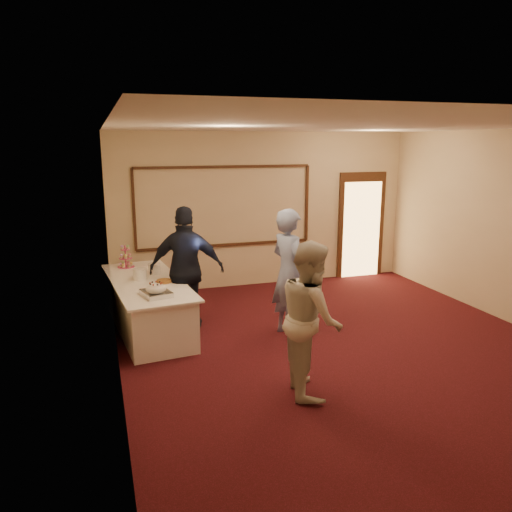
{
  "coord_description": "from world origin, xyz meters",
  "views": [
    {
      "loc": [
        -3.14,
        -5.76,
        2.8
      ],
      "look_at": [
        -0.93,
        1.11,
        1.15
      ],
      "focal_mm": 35.0,
      "sensor_mm": 36.0,
      "label": 1
    }
  ],
  "objects_px": {
    "cupcake_stand": "(126,259)",
    "pavlova_tray": "(156,290)",
    "plate_stack_b": "(154,269)",
    "woman": "(311,318)",
    "buffet_table": "(148,305)",
    "man": "(289,273)",
    "plate_stack_a": "(140,274)",
    "tart": "(164,282)",
    "guest": "(187,269)"
  },
  "relations": [
    {
      "from": "man",
      "to": "guest",
      "type": "height_order",
      "value": "guest"
    },
    {
      "from": "man",
      "to": "buffet_table",
      "type": "bearing_deg",
      "value": 50.61
    },
    {
      "from": "pavlova_tray",
      "to": "man",
      "type": "relative_size",
      "value": 0.27
    },
    {
      "from": "cupcake_stand",
      "to": "guest",
      "type": "height_order",
      "value": "guest"
    },
    {
      "from": "buffet_table",
      "to": "guest",
      "type": "xyz_separation_m",
      "value": [
        0.58,
        -0.19,
        0.56
      ]
    },
    {
      "from": "guest",
      "to": "plate_stack_b",
      "type": "bearing_deg",
      "value": -37.57
    },
    {
      "from": "pavlova_tray",
      "to": "tart",
      "type": "height_order",
      "value": "pavlova_tray"
    },
    {
      "from": "plate_stack_b",
      "to": "tart",
      "type": "xyz_separation_m",
      "value": [
        0.07,
        -0.61,
        -0.06
      ]
    },
    {
      "from": "buffet_table",
      "to": "plate_stack_b",
      "type": "height_order",
      "value": "plate_stack_b"
    },
    {
      "from": "pavlova_tray",
      "to": "woman",
      "type": "xyz_separation_m",
      "value": [
        1.51,
        -1.72,
        0.03
      ]
    },
    {
      "from": "buffet_table",
      "to": "plate_stack_b",
      "type": "xyz_separation_m",
      "value": [
        0.16,
        0.38,
        0.46
      ]
    },
    {
      "from": "buffet_table",
      "to": "woman",
      "type": "xyz_separation_m",
      "value": [
        1.57,
        -2.53,
        0.49
      ]
    },
    {
      "from": "buffet_table",
      "to": "plate_stack_b",
      "type": "bearing_deg",
      "value": 66.74
    },
    {
      "from": "plate_stack_b",
      "to": "man",
      "type": "relative_size",
      "value": 0.1
    },
    {
      "from": "buffet_table",
      "to": "cupcake_stand",
      "type": "bearing_deg",
      "value": 104.1
    },
    {
      "from": "man",
      "to": "guest",
      "type": "bearing_deg",
      "value": 48.33
    },
    {
      "from": "buffet_table",
      "to": "guest",
      "type": "bearing_deg",
      "value": -17.8
    },
    {
      "from": "plate_stack_a",
      "to": "guest",
      "type": "distance_m",
      "value": 0.72
    },
    {
      "from": "cupcake_stand",
      "to": "plate_stack_a",
      "type": "xyz_separation_m",
      "value": [
        0.16,
        -0.88,
        -0.06
      ]
    },
    {
      "from": "man",
      "to": "guest",
      "type": "relative_size",
      "value": 1.0
    },
    {
      "from": "buffet_table",
      "to": "man",
      "type": "height_order",
      "value": "man"
    },
    {
      "from": "buffet_table",
      "to": "cupcake_stand",
      "type": "relative_size",
      "value": 6.59
    },
    {
      "from": "tart",
      "to": "man",
      "type": "height_order",
      "value": "man"
    },
    {
      "from": "cupcake_stand",
      "to": "pavlova_tray",
      "type": "bearing_deg",
      "value": -80.62
    },
    {
      "from": "pavlova_tray",
      "to": "guest",
      "type": "xyz_separation_m",
      "value": [
        0.53,
        0.62,
        0.1
      ]
    },
    {
      "from": "plate_stack_a",
      "to": "man",
      "type": "xyz_separation_m",
      "value": [
        2.04,
        -0.93,
        0.09
      ]
    },
    {
      "from": "buffet_table",
      "to": "plate_stack_a",
      "type": "distance_m",
      "value": 0.48
    },
    {
      "from": "plate_stack_b",
      "to": "guest",
      "type": "distance_m",
      "value": 0.71
    },
    {
      "from": "man",
      "to": "woman",
      "type": "relative_size",
      "value": 1.08
    },
    {
      "from": "plate_stack_a",
      "to": "man",
      "type": "bearing_deg",
      "value": -24.37
    },
    {
      "from": "buffet_table",
      "to": "woman",
      "type": "height_order",
      "value": "woman"
    },
    {
      "from": "pavlova_tray",
      "to": "woman",
      "type": "height_order",
      "value": "woman"
    },
    {
      "from": "cupcake_stand",
      "to": "guest",
      "type": "distance_m",
      "value": 1.4
    },
    {
      "from": "pavlova_tray",
      "to": "man",
      "type": "height_order",
      "value": "man"
    },
    {
      "from": "cupcake_stand",
      "to": "tart",
      "type": "bearing_deg",
      "value": -68.24
    },
    {
      "from": "buffet_table",
      "to": "woman",
      "type": "distance_m",
      "value": 3.01
    },
    {
      "from": "pavlova_tray",
      "to": "plate_stack_b",
      "type": "bearing_deg",
      "value": 84.65
    },
    {
      "from": "cupcake_stand",
      "to": "plate_stack_b",
      "type": "height_order",
      "value": "cupcake_stand"
    },
    {
      "from": "plate_stack_a",
      "to": "plate_stack_b",
      "type": "bearing_deg",
      "value": 51.32
    },
    {
      "from": "buffet_table",
      "to": "guest",
      "type": "relative_size",
      "value": 1.41
    },
    {
      "from": "tart",
      "to": "guest",
      "type": "xyz_separation_m",
      "value": [
        0.35,
        0.04,
        0.15
      ]
    },
    {
      "from": "plate_stack_b",
      "to": "tart",
      "type": "relative_size",
      "value": 0.79
    },
    {
      "from": "guest",
      "to": "buffet_table",
      "type": "bearing_deg",
      "value": -1.91
    },
    {
      "from": "buffet_table",
      "to": "cupcake_stand",
      "type": "distance_m",
      "value": 1.11
    },
    {
      "from": "plate_stack_a",
      "to": "woman",
      "type": "distance_m",
      "value": 3.08
    },
    {
      "from": "pavlova_tray",
      "to": "plate_stack_a",
      "type": "relative_size",
      "value": 2.4
    },
    {
      "from": "cupcake_stand",
      "to": "plate_stack_b",
      "type": "bearing_deg",
      "value": -54.85
    },
    {
      "from": "woman",
      "to": "guest",
      "type": "bearing_deg",
      "value": 33.86
    },
    {
      "from": "plate_stack_b",
      "to": "woman",
      "type": "xyz_separation_m",
      "value": [
        1.4,
        -2.91,
        0.03
      ]
    },
    {
      "from": "plate_stack_b",
      "to": "cupcake_stand",
      "type": "bearing_deg",
      "value": 125.15
    }
  ]
}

